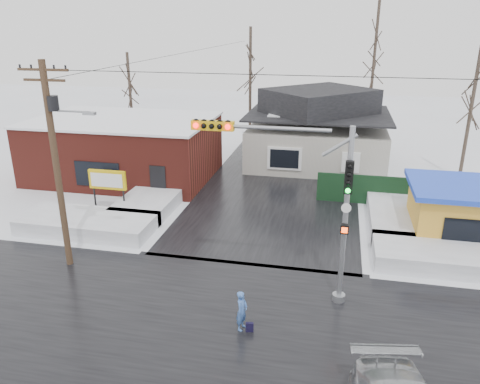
% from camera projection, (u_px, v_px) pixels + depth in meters
% --- Properties ---
extents(ground, '(120.00, 120.00, 0.00)m').
position_uv_depth(ground, '(222.00, 334.00, 16.50)').
color(ground, white).
rests_on(ground, ground).
extents(road_ns, '(10.00, 120.00, 0.02)m').
position_uv_depth(road_ns, '(222.00, 334.00, 16.49)').
color(road_ns, black).
rests_on(road_ns, ground).
extents(road_ew, '(120.00, 10.00, 0.02)m').
position_uv_depth(road_ew, '(222.00, 334.00, 16.49)').
color(road_ew, black).
rests_on(road_ew, ground).
extents(snowbank_nw, '(7.00, 3.00, 0.80)m').
position_uv_depth(snowbank_nw, '(88.00, 223.00, 24.55)').
color(snowbank_nw, white).
rests_on(snowbank_nw, ground).
extents(snowbank_ne, '(7.00, 3.00, 0.80)m').
position_uv_depth(snowbank_ne, '(453.00, 257.00, 21.03)').
color(snowbank_ne, white).
rests_on(snowbank_ne, ground).
extents(snowbank_nside_w, '(3.00, 8.00, 0.80)m').
position_uv_depth(snowbank_nside_w, '(159.00, 194.00, 28.75)').
color(snowbank_nside_w, white).
rests_on(snowbank_nside_w, ground).
extents(snowbank_nside_e, '(3.00, 8.00, 0.80)m').
position_uv_depth(snowbank_nside_e, '(396.00, 212.00, 26.01)').
color(snowbank_nside_e, white).
rests_on(snowbank_nside_e, ground).
extents(traffic_signal, '(6.05, 0.68, 7.00)m').
position_uv_depth(traffic_signal, '(304.00, 190.00, 17.18)').
color(traffic_signal, gray).
rests_on(traffic_signal, ground).
extents(utility_pole, '(3.15, 0.44, 9.00)m').
position_uv_depth(utility_pole, '(56.00, 156.00, 19.51)').
color(utility_pole, '#382619').
rests_on(utility_pole, ground).
extents(brick_building, '(12.20, 8.20, 4.12)m').
position_uv_depth(brick_building, '(125.00, 148.00, 32.63)').
color(brick_building, maroon).
rests_on(brick_building, ground).
extents(marquee_sign, '(2.20, 0.21, 2.55)m').
position_uv_depth(marquee_sign, '(108.00, 181.00, 26.32)').
color(marquee_sign, black).
rests_on(marquee_sign, ground).
extents(house, '(10.40, 8.40, 5.76)m').
position_uv_depth(house, '(318.00, 130.00, 35.41)').
color(house, '#B0AB9F').
rests_on(house, ground).
extents(kiosk, '(4.60, 4.60, 2.88)m').
position_uv_depth(kiosk, '(455.00, 211.00, 23.31)').
color(kiosk, gold).
rests_on(kiosk, ground).
extents(fence, '(8.00, 0.12, 1.80)m').
position_uv_depth(fence, '(385.00, 191.00, 27.77)').
color(fence, black).
rests_on(fence, ground).
extents(tree_far_left, '(3.00, 3.00, 10.00)m').
position_uv_depth(tree_far_left, '(250.00, 53.00, 38.43)').
color(tree_far_left, '#332821').
rests_on(tree_far_left, ground).
extents(tree_far_mid, '(3.00, 3.00, 12.00)m').
position_uv_depth(tree_far_mid, '(377.00, 32.00, 37.76)').
color(tree_far_mid, '#332821').
rests_on(tree_far_mid, ground).
extents(tree_far_right, '(3.00, 3.00, 9.00)m').
position_uv_depth(tree_far_right, '(477.00, 75.00, 30.06)').
color(tree_far_right, '#332821').
rests_on(tree_far_right, ground).
extents(tree_far_west, '(3.00, 3.00, 8.00)m').
position_uv_depth(tree_far_west, '(129.00, 72.00, 39.09)').
color(tree_far_west, '#332821').
rests_on(tree_far_west, ground).
extents(pedestrian, '(0.48, 0.62, 1.51)m').
position_uv_depth(pedestrian, '(242.00, 311.00, 16.52)').
color(pedestrian, '#4069B4').
rests_on(pedestrian, ground).
extents(shopping_bag, '(0.30, 0.16, 0.35)m').
position_uv_depth(shopping_bag, '(250.00, 328.00, 16.56)').
color(shopping_bag, black).
rests_on(shopping_bag, ground).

